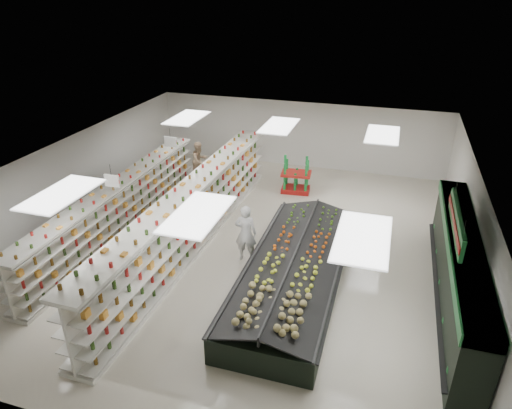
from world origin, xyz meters
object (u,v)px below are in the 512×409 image
(gondola_left, at_px, (120,209))
(soda_endcap, at_px, (296,175))
(produce_island, at_px, (295,269))
(gondola_center, at_px, (193,218))
(shopper_background, at_px, (200,160))
(shopper_main, at_px, (246,233))

(gondola_left, bearing_deg, soda_endcap, 43.80)
(produce_island, height_order, soda_endcap, soda_endcap)
(gondola_left, distance_m, soda_endcap, 7.51)
(gondola_center, bearing_deg, shopper_background, 112.19)
(produce_island, height_order, shopper_main, shopper_main)
(produce_island, distance_m, shopper_main, 2.09)
(shopper_background, bearing_deg, soda_endcap, -68.34)
(shopper_main, bearing_deg, produce_island, 148.75)
(shopper_main, distance_m, shopper_background, 7.30)
(gondola_left, distance_m, shopper_main, 5.04)
(gondola_left, distance_m, gondola_center, 2.97)
(produce_island, bearing_deg, gondola_center, 162.07)
(gondola_center, distance_m, soda_endcap, 5.94)
(shopper_main, bearing_deg, gondola_left, -11.92)
(soda_endcap, bearing_deg, shopper_background, 177.91)
(produce_island, xyz_separation_m, shopper_background, (-6.05, 6.84, 0.36))
(shopper_main, bearing_deg, gondola_center, -15.90)
(gondola_center, height_order, shopper_background, gondola_center)
(produce_island, bearing_deg, soda_endcap, 102.28)
(shopper_background, bearing_deg, gondola_center, -134.97)
(gondola_center, distance_m, shopper_main, 2.07)
(soda_endcap, bearing_deg, shopper_main, -93.80)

